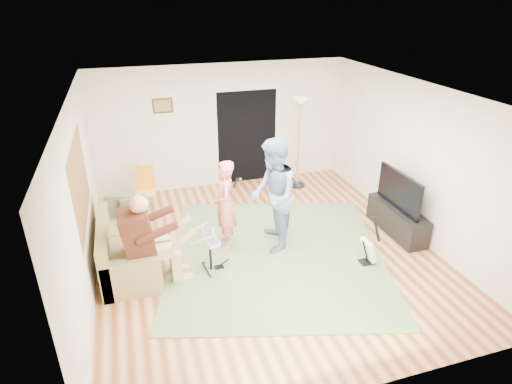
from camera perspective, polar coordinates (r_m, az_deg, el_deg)
floor at (r=7.40m, az=1.24°, el=-7.82°), size 6.00×6.00×0.00m
walls at (r=6.76m, az=1.35°, el=1.82°), size 5.50×6.00×2.70m
ceiling at (r=6.34m, az=1.47°, el=13.08°), size 6.00×6.00×0.00m
window_blinds at (r=6.61m, az=-22.44°, el=1.14°), size 0.00×2.05×2.05m
doorway at (r=9.69m, az=-1.19°, el=7.30°), size 2.10×0.00×2.10m
picture_frame at (r=9.15m, az=-12.35°, el=11.17°), size 0.42×0.03×0.32m
area_rug at (r=7.30m, az=2.69°, el=-8.28°), size 4.40×4.58×0.02m
sofa at (r=7.30m, az=-17.21°, el=-6.98°), size 0.86×2.09×0.84m
drummer at (r=6.59m, az=-13.59°, el=-7.32°), size 0.94×0.53×1.45m
drum_kit at (r=6.81m, az=-6.10°, el=-8.31°), size 0.35×0.63×0.65m
singer at (r=7.17m, az=-4.21°, el=-1.79°), size 0.45×0.62×1.57m
microphone at (r=7.04m, az=-2.73°, el=1.23°), size 0.06×0.06×0.24m
guitarist at (r=7.06m, az=2.28°, el=-0.51°), size 0.94×1.09×1.94m
guitar_held at (r=6.98m, az=3.88°, el=2.29°), size 0.15×0.60×0.26m
guitar_spare at (r=7.19m, az=14.80°, el=-7.49°), size 0.31×0.28×0.87m
torchiere_lamp at (r=9.34m, az=5.80°, el=8.59°), size 0.36×0.36×2.01m
dining_chair at (r=8.78m, az=-14.44°, el=-0.56°), size 0.42×0.44×0.93m
tv_cabinet at (r=8.23m, az=18.28°, el=-3.52°), size 0.40×1.40×0.50m
television at (r=7.95m, az=18.56°, el=0.22°), size 0.06×1.19×0.66m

